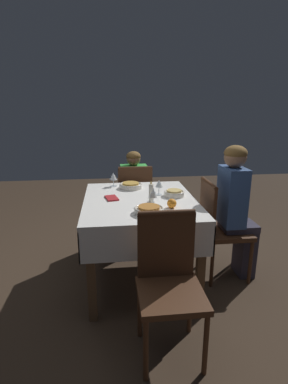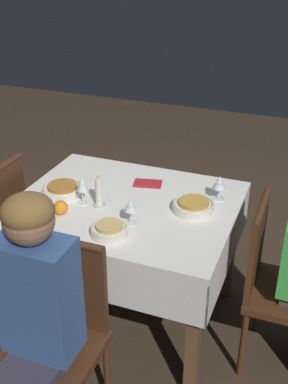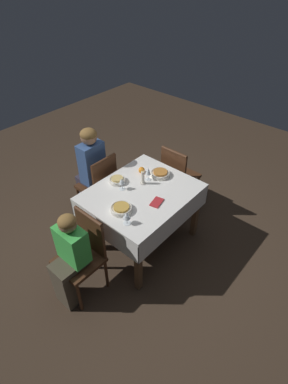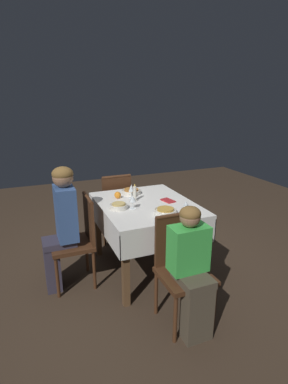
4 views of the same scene
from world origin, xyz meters
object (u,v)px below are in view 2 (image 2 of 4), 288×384
Objects in this scene: bowl_west at (193,205)px; person_adult_denim at (34,321)px; wine_glass_west at (220,183)px; bowl_north at (109,229)px; dining_table at (126,220)px; chair_west at (276,281)px; candle_centerpiece at (99,194)px; wine_glass_north at (130,206)px; orange_fruit at (61,208)px; wine_glass_east at (82,185)px; chair_north at (58,331)px; napkin_red_folded at (148,184)px; bowl_east at (62,189)px.

person_adult_denim is at bearing 67.76° from bowl_west.
bowl_north is at bearing 52.96° from wine_glass_west.
person_adult_denim is at bearing 88.72° from dining_table.
bowl_north is 0.82× the size of bowl_west.
chair_west is 6.74× the size of wine_glass_west.
dining_table is 6.27× the size of candle_centerpiece.
bowl_north is at bearing 125.52° from candle_centerpiece.
wine_glass_north is (-0.11, 0.18, 0.21)m from dining_table.
orange_fruit is (0.70, 0.44, -0.06)m from wine_glass_west.
bowl_west is at bearing -155.65° from orange_fruit.
bowl_north is 0.47m from bowl_west.
wine_glass_west reaches higher than bowl_west.
wine_glass_east is at bearing 22.63° from dining_table.
wine_glass_east reaches higher than wine_glass_north.
chair_north reaches higher than bowl_west.
wine_glass_north is at bearing 49.33° from wine_glass_west.
bowl_west is 1.26× the size of napkin_red_folded.
bowl_north is 0.55m from napkin_red_folded.
bowl_west is 0.72m from bowl_east.
bowl_east is at bearing 112.17° from person_adult_denim.
napkin_red_folded is (-0.04, -0.24, 0.11)m from dining_table.
wine_glass_north reaches higher than bowl_east.
bowl_west and bowl_east have the same top height.
wine_glass_north is 0.37m from orange_fruit.
wine_glass_north is 0.63× the size of bowl_east.
chair_west is (-0.84, -0.69, 0.00)m from chair_north.
dining_table is 7.44× the size of wine_glass_east.
napkin_red_folded is (0.32, -0.19, -0.02)m from bowl_west.
wine_glass_north is (0.71, 0.16, 0.36)m from chair_west.
wine_glass_east is (-0.15, 0.05, 0.08)m from bowl_east.
person_adult_denim is 5.53× the size of bowl_east.
person_adult_denim is 8.81× the size of wine_glass_north.
wine_glass_north reaches higher than orange_fruit.
bowl_west is (-0.35, -0.05, 0.13)m from dining_table.
person_adult_denim reaches higher than bowl_west.
wine_glass_north is 0.64× the size of bowl_west.
candle_centerpiece reaches higher than wine_glass_north.
bowl_east is at bearing 116.42° from chair_north.
wine_glass_west is at bearing -162.92° from bowl_east.
candle_centerpiece reaches higher than bowl_north.
candle_centerpiece is at bearing 168.80° from bowl_east.
wine_glass_east is at bearing 24.72° from wine_glass_west.
candle_centerpiece is at bearing -135.08° from orange_fruit.
bowl_west is (-0.37, -0.77, 0.29)m from chair_north.
dining_table is 0.31m from wine_glass_east.
chair_west is 5.92× the size of wine_glass_east.
chair_north is 0.66m from wine_glass_north.
dining_table is 1.26× the size of chair_west.
bowl_north reaches higher than napkin_red_folded.
chair_west reaches higher than bowl_east.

